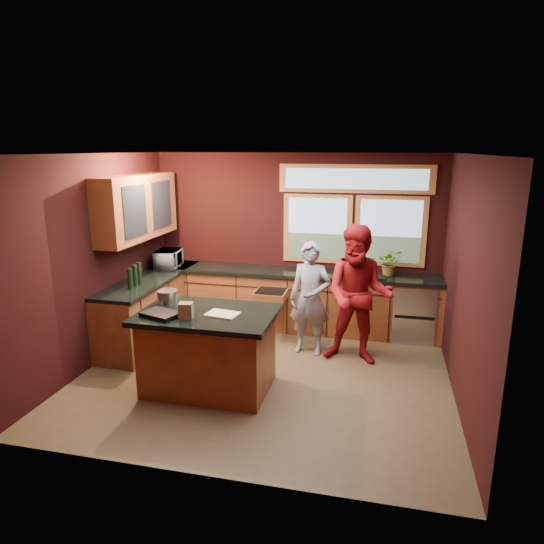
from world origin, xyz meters
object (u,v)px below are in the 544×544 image
(island, at_px, (208,350))
(stock_pot, at_px, (168,298))
(person_red, at_px, (358,295))
(person_grey, at_px, (310,299))
(cutting_board, at_px, (222,314))

(island, relative_size, stock_pot, 6.46)
(island, xyz_separation_m, person_red, (1.64, 1.15, 0.44))
(person_grey, xyz_separation_m, stock_pot, (-1.54, -1.15, 0.26))
(cutting_board, bearing_deg, island, 165.96)
(person_red, bearing_deg, person_grey, 172.46)
(island, xyz_separation_m, cutting_board, (0.20, -0.05, 0.48))
(island, distance_m, cutting_board, 0.52)
(person_red, relative_size, cutting_board, 5.24)
(person_red, bearing_deg, island, -139.49)
(island, relative_size, person_grey, 0.99)
(person_grey, distance_m, stock_pot, 1.94)
(person_grey, bearing_deg, stock_pot, -135.73)
(cutting_board, bearing_deg, person_grey, 59.84)
(person_red, distance_m, stock_pot, 2.41)
(island, bearing_deg, cutting_board, -14.04)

